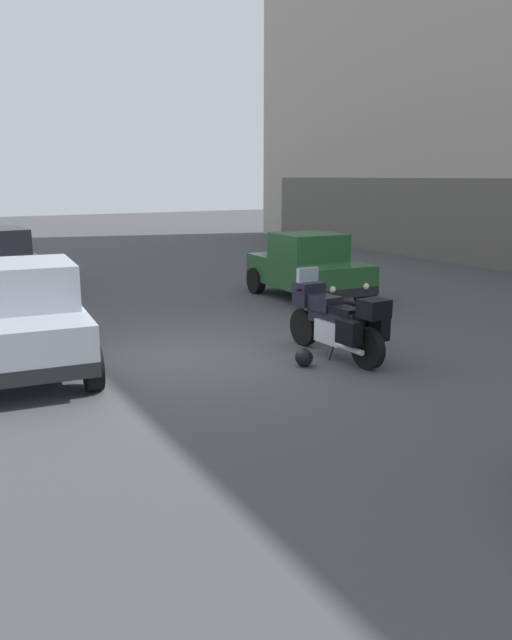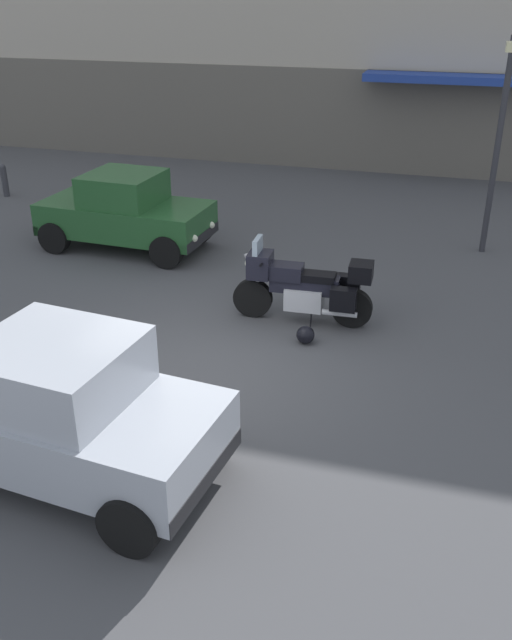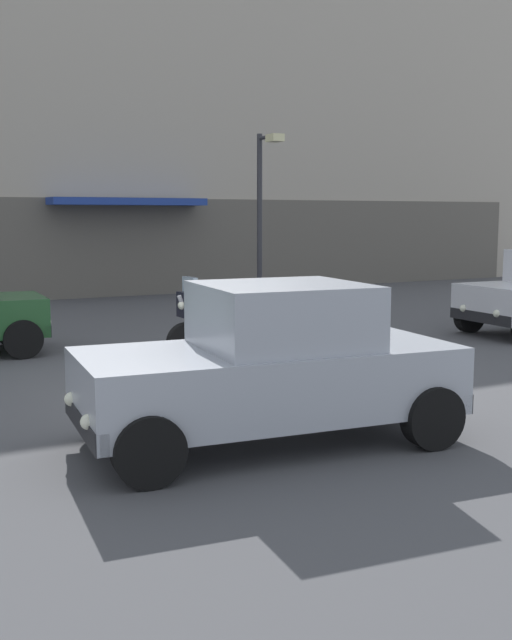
# 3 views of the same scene
# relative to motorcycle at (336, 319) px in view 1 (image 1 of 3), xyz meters

# --- Properties ---
(ground_plane) EXTENTS (80.00, 80.00, 0.00)m
(ground_plane) POSITION_rel_motorcycle_xyz_m (-1.07, -1.99, -0.62)
(ground_plane) COLOR #424244
(motorcycle) EXTENTS (2.26, 0.78, 1.36)m
(motorcycle) POSITION_rel_motorcycle_xyz_m (0.00, 0.00, 0.00)
(motorcycle) COLOR black
(motorcycle) RESTS_ON ground
(helmet) EXTENTS (0.28, 0.28, 0.28)m
(helmet) POSITION_rel_motorcycle_xyz_m (0.19, -0.73, -0.48)
(helmet) COLOR black
(helmet) RESTS_ON ground
(car_compact_side) EXTENTS (3.53, 1.84, 1.56)m
(car_compact_side) POSITION_rel_motorcycle_xyz_m (-4.28, 2.34, 0.15)
(car_compact_side) COLOR #235128
(car_compact_side) RESTS_ON ground
(car_wagon_end) EXTENTS (3.99, 2.11, 1.64)m
(car_wagon_end) POSITION_rel_motorcycle_xyz_m (-1.77, -4.49, 0.19)
(car_wagon_end) COLOR #9EA3AD
(car_wagon_end) RESTS_ON ground
(bollard_curbside) EXTENTS (0.16, 0.16, 0.82)m
(bollard_curbside) POSITION_rel_motorcycle_xyz_m (-9.00, 4.96, -0.18)
(bollard_curbside) COLOR #333338
(bollard_curbside) RESTS_ON ground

